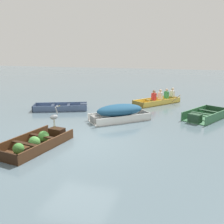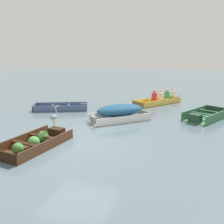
{
  "view_description": "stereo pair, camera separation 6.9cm",
  "coord_description": "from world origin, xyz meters",
  "views": [
    {
      "loc": [
        3.75,
        -7.78,
        3.2
      ],
      "look_at": [
        0.21,
        3.36,
        0.35
      ],
      "focal_mm": 40.0,
      "sensor_mm": 36.0,
      "label": 1
    },
    {
      "loc": [
        3.81,
        -7.76,
        3.2
      ],
      "look_at": [
        0.21,
        3.36,
        0.35
      ],
      "focal_mm": 40.0,
      "sensor_mm": 36.0,
      "label": 2
    }
  ],
  "objects": [
    {
      "name": "heron_on_dinghy",
      "position": [
        -0.91,
        -0.06,
        0.9
      ],
      "size": [
        0.27,
        0.44,
        0.84
      ],
      "color": "olive",
      "rests_on": "dinghy_dark_varnish_foreground"
    },
    {
      "name": "skiff_slate_blue_near_moored",
      "position": [
        -3.02,
        4.43,
        0.11
      ],
      "size": [
        3.13,
        2.15,
        0.33
      ],
      "color": "#475B7F",
      "rests_on": "ground"
    },
    {
      "name": "skiff_green_far_moored",
      "position": [
        4.47,
        4.7,
        0.15
      ],
      "size": [
        2.26,
        2.77,
        0.42
      ],
      "color": "#387047",
      "rests_on": "ground"
    },
    {
      "name": "dinghy_dark_varnish_foreground",
      "position": [
        -1.17,
        -0.86,
        0.16
      ],
      "size": [
        1.65,
        2.88,
        0.44
      ],
      "color": "#4C2D19",
      "rests_on": "ground"
    },
    {
      "name": "rowboat_yellow_with_crew",
      "position": [
        1.95,
        7.87,
        0.23
      ],
      "size": [
        2.79,
        3.16,
        0.89
      ],
      "color": "#E5BC47",
      "rests_on": "ground"
    },
    {
      "name": "ground_plane",
      "position": [
        0.0,
        0.0,
        0.0
      ],
      "size": [
        80.0,
        80.0,
        0.0
      ],
      "primitive_type": "plane",
      "color": "slate"
    },
    {
      "name": "skiff_white_mid_moored",
      "position": [
        0.61,
        3.22,
        0.43
      ],
      "size": [
        2.86,
        2.74,
        0.78
      ],
      "color": "white",
      "rests_on": "ground"
    }
  ]
}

